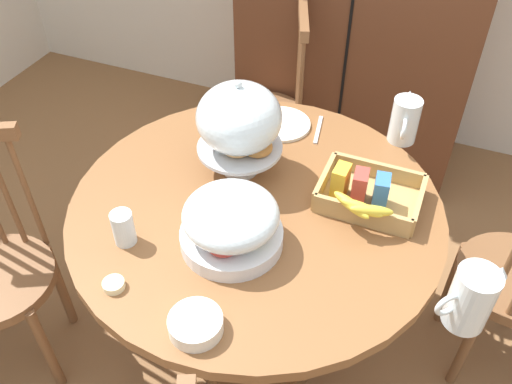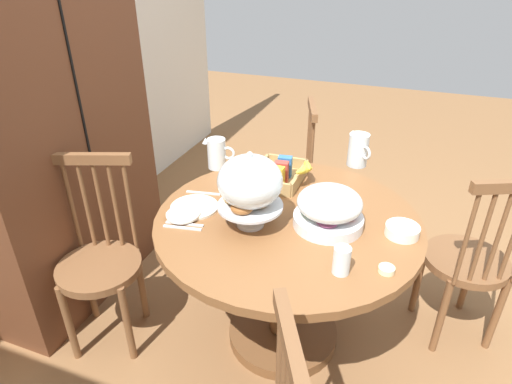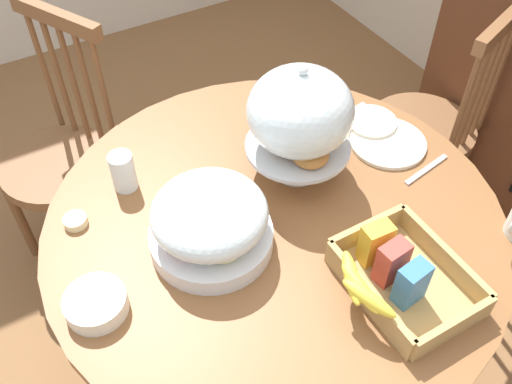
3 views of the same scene
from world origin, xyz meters
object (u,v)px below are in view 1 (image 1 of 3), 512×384
china_plate_small (259,115)px  pastry_stand_with_dome (239,121)px  drinking_glass (123,228)px  china_plate_large (281,124)px  cereal_bowl (196,324)px  windsor_chair_facing_door (268,117)px  orange_juice_pitcher (470,300)px  butter_dish (114,285)px  cereal_basket (366,194)px  dining_table (256,249)px  fruit_platter_covered (231,222)px  milk_pitcher (404,122)px

china_plate_small → pastry_stand_with_dome: bearing=-80.2°
pastry_stand_with_dome → drinking_glass: size_ratio=3.13×
china_plate_large → cereal_bowl: (0.11, -0.91, 0.02)m
windsor_chair_facing_door → orange_juice_pitcher: 1.45m
china_plate_large → drinking_glass: 0.75m
pastry_stand_with_dome → butter_dish: 0.63m
orange_juice_pitcher → cereal_basket: size_ratio=0.57×
dining_table → cereal_bowl: bearing=-85.9°
pastry_stand_with_dome → cereal_basket: 0.46m
fruit_platter_covered → china_plate_small: bearing=104.7°
cereal_basket → butter_dish: cereal_basket is taller
pastry_stand_with_dome → china_plate_small: (-0.05, 0.30, -0.18)m
orange_juice_pitcher → drinking_glass: (-0.95, -0.09, -0.03)m
dining_table → fruit_platter_covered: bearing=-90.8°
milk_pitcher → cereal_basket: milk_pitcher is taller
pastry_stand_with_dome → cereal_bowl: size_ratio=2.46×
china_plate_large → butter_dish: bearing=-100.2°
china_plate_large → drinking_glass: size_ratio=2.00×
fruit_platter_covered → cereal_basket: size_ratio=0.95×
drinking_glass → china_plate_small: bearing=79.9°
fruit_platter_covered → cereal_basket: bearing=43.7°
dining_table → windsor_chair_facing_door: 0.89m
orange_juice_pitcher → milk_pitcher: bearing=112.8°
dining_table → cereal_basket: bearing=21.4°
cereal_basket → milk_pitcher: bearing=84.2°
cereal_basket → china_plate_small: 0.57m
china_plate_small → drinking_glass: (-0.13, -0.73, 0.04)m
dining_table → butter_dish: 0.56m
cereal_basket → china_plate_small: cereal_basket is taller
orange_juice_pitcher → china_plate_small: size_ratio=1.21×
china_plate_small → drinking_glass: bearing=-100.1°
fruit_platter_covered → pastry_stand_with_dome: bearing=109.1°
butter_dish → milk_pitcher: bearing=58.5°
milk_pitcher → china_plate_small: (-0.52, -0.07, -0.06)m
butter_dish → drinking_glass: bearing=111.2°
pastry_stand_with_dome → windsor_chair_facing_door: bearing=103.5°
fruit_platter_covered → china_plate_small: size_ratio=2.00×
fruit_platter_covered → milk_pitcher: (0.36, 0.69, -0.01)m
pastry_stand_with_dome → milk_pitcher: size_ratio=1.89×
butter_dish → dining_table: bearing=62.7°
cereal_basket → drinking_glass: 0.74m
china_plate_large → windsor_chair_facing_door: bearing=116.4°
orange_juice_pitcher → butter_dish: bearing=-164.3°
windsor_chair_facing_door → china_plate_small: (0.12, -0.41, 0.30)m
dining_table → china_plate_small: china_plate_small is taller
fruit_platter_covered → cereal_bowl: bearing=-83.1°
windsor_chair_facing_door → drinking_glass: 1.19m
milk_pitcher → china_plate_large: 0.44m
windsor_chair_facing_door → milk_pitcher: bearing=-27.9°
windsor_chair_facing_door → milk_pitcher: windsor_chair_facing_door is taller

